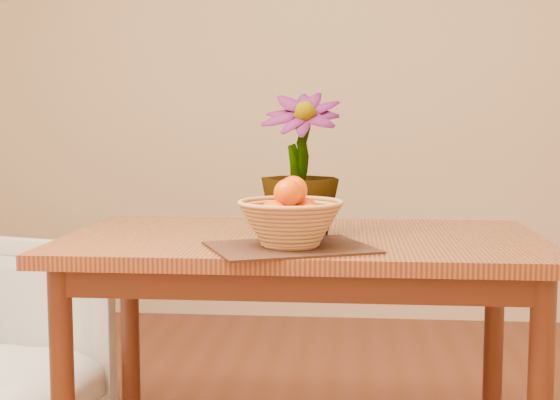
{
  "coord_description": "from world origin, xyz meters",
  "views": [
    {
      "loc": [
        0.14,
        -1.97,
        1.09
      ],
      "look_at": [
        -0.05,
        0.07,
        0.88
      ],
      "focal_mm": 50.0,
      "sensor_mm": 36.0,
      "label": 1
    }
  ],
  "objects": [
    {
      "name": "orange_pile",
      "position": [
        -0.02,
        0.07,
        0.86
      ],
      "size": [
        0.17,
        0.18,
        0.14
      ],
      "rotation": [
        0.0,
        0.0,
        0.35
      ],
      "color": "#DD5A03",
      "rests_on": "wicker_basket"
    },
    {
      "name": "table",
      "position": [
        0.0,
        0.3,
        0.66
      ],
      "size": [
        1.4,
        0.8,
        0.75
      ],
      "color": "brown",
      "rests_on": "floor"
    },
    {
      "name": "wall_back",
      "position": [
        0.0,
        2.25,
        1.35
      ],
      "size": [
        4.0,
        0.02,
        2.7
      ],
      "primitive_type": "cube",
      "color": "beige",
      "rests_on": "floor"
    },
    {
      "name": "potted_plant",
      "position": [
        -0.01,
        0.31,
        0.96
      ],
      "size": [
        0.26,
        0.26,
        0.42
      ],
      "primitive_type": "imported",
      "rotation": [
        0.0,
        0.0,
        -0.09
      ],
      "color": "#1C4313",
      "rests_on": "table"
    },
    {
      "name": "wicker_basket",
      "position": [
        -0.02,
        0.07,
        0.81
      ],
      "size": [
        0.28,
        0.28,
        0.11
      ],
      "color": "#B67F4B",
      "rests_on": "placemat"
    },
    {
      "name": "placemat",
      "position": [
        -0.02,
        0.07,
        0.75
      ],
      "size": [
        0.5,
        0.45,
        0.01
      ],
      "primitive_type": "cube",
      "rotation": [
        0.0,
        0.0,
        0.41
      ],
      "color": "#3D2116",
      "rests_on": "table"
    }
  ]
}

